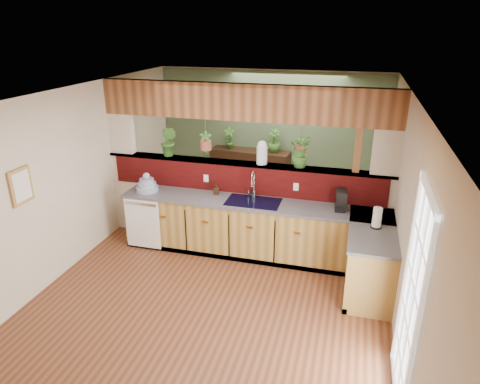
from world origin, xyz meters
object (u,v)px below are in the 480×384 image
(faucet, at_px, (253,183))
(soap_dispenser, at_px, (216,189))
(coffee_maker, at_px, (341,201))
(glass_jar, at_px, (262,152))
(dish_stack, at_px, (147,185))
(shelving_console, at_px, (250,175))
(paper_towel, at_px, (377,218))

(faucet, distance_m, soap_dispenser, 0.61)
(coffee_maker, bearing_deg, glass_jar, 159.78)
(dish_stack, xyz_separation_m, shelving_console, (1.13, 2.30, -0.50))
(soap_dispenser, bearing_deg, paper_towel, -13.36)
(faucet, height_order, soap_dispenser, faucet)
(faucet, xyz_separation_m, glass_jar, (0.08, 0.22, 0.44))
(soap_dispenser, height_order, coffee_maker, coffee_maker)
(dish_stack, distance_m, paper_towel, 3.55)
(faucet, bearing_deg, glass_jar, 69.13)
(dish_stack, relative_size, shelving_console, 0.22)
(faucet, height_order, coffee_maker, faucet)
(paper_towel, bearing_deg, glass_jar, 155.29)
(dish_stack, xyz_separation_m, glass_jar, (1.79, 0.40, 0.58))
(dish_stack, xyz_separation_m, paper_towel, (3.53, -0.40, 0.04))
(soap_dispenser, height_order, glass_jar, glass_jar)
(paper_towel, relative_size, glass_jar, 0.83)
(soap_dispenser, xyz_separation_m, paper_towel, (2.42, -0.57, 0.05))
(coffee_maker, xyz_separation_m, shelving_console, (-1.90, 2.23, -0.53))
(dish_stack, bearing_deg, soap_dispenser, 8.78)
(faucet, height_order, shelving_console, faucet)
(faucet, bearing_deg, shelving_console, 105.17)
(faucet, height_order, dish_stack, faucet)
(soap_dispenser, height_order, shelving_console, soap_dispenser)
(shelving_console, bearing_deg, soap_dispenser, -85.63)
(coffee_maker, xyz_separation_m, paper_towel, (0.49, -0.47, 0.00))
(paper_towel, height_order, glass_jar, glass_jar)
(faucet, xyz_separation_m, soap_dispenser, (-0.60, -0.01, -0.14))
(dish_stack, xyz_separation_m, coffee_maker, (3.03, 0.07, 0.04))
(faucet, xyz_separation_m, shelving_console, (-0.57, 2.12, -0.64))
(faucet, distance_m, shelving_console, 2.28)
(glass_jar, xyz_separation_m, shelving_console, (-0.66, 1.90, -1.07))
(faucet, xyz_separation_m, dish_stack, (-1.71, -0.18, -0.14))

